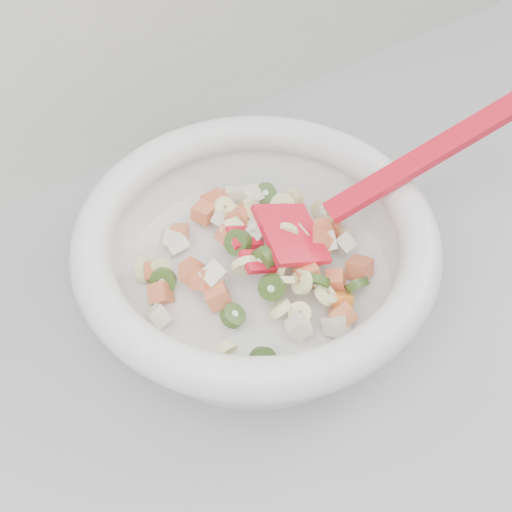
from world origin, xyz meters
TOP-DOWN VIEW (x-y plane):
  - counter at (0.00, 1.45)m, footprint 2.00×0.60m
  - mixing_bowl at (0.01, 1.48)m, footprint 0.48×0.35m

SIDE VIEW (x-z plane):
  - counter at x=0.00m, z-range 0.00..0.90m
  - mixing_bowl at x=0.01m, z-range 0.87..1.03m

